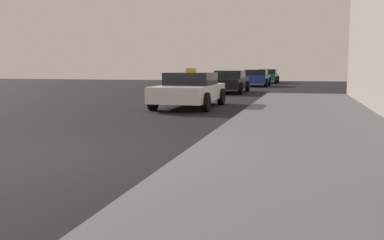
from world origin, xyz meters
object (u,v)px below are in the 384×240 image
(car_white, at_px, (190,90))
(car_black, at_px, (230,81))
(car_blue, at_px, (256,78))
(car_green, at_px, (268,76))

(car_white, xyz_separation_m, car_black, (-0.12, 9.31, -0.00))
(car_white, distance_m, car_black, 9.31)
(car_black, bearing_deg, car_blue, -93.58)
(car_black, height_order, car_green, same)
(car_green, bearing_deg, car_white, 88.26)
(car_white, height_order, car_blue, car_white)
(car_black, bearing_deg, car_white, 90.72)
(car_white, bearing_deg, car_blue, -91.39)
(car_blue, distance_m, car_green, 6.97)
(car_white, xyz_separation_m, car_blue, (0.44, 18.22, -0.00))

